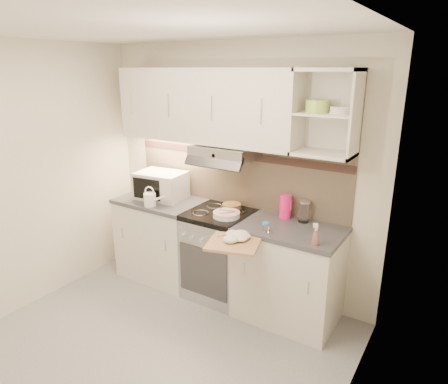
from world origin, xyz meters
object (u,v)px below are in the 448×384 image
(spray_bottle, at_px, (316,236))
(electric_range, at_px, (220,254))
(microwave, at_px, (161,185))
(glass_jar, at_px, (304,211))
(watering_can, at_px, (150,199))
(pink_pitcher, at_px, (286,207))
(plate_stack, at_px, (227,214))
(cutting_board, at_px, (234,243))

(spray_bottle, bearing_deg, electric_range, 143.68)
(microwave, height_order, glass_jar, microwave)
(microwave, relative_size, watering_can, 2.25)
(watering_can, relative_size, pink_pitcher, 1.08)
(spray_bottle, bearing_deg, watering_can, 155.44)
(microwave, bearing_deg, watering_can, -78.62)
(pink_pitcher, height_order, glass_jar, pink_pitcher)
(plate_stack, bearing_deg, glass_jar, 22.38)
(watering_can, bearing_deg, cutting_board, -25.34)
(microwave, bearing_deg, cutting_board, -30.32)
(watering_can, bearing_deg, spray_bottle, -11.83)
(plate_stack, bearing_deg, pink_pitcher, 29.67)
(electric_range, distance_m, plate_stack, 0.50)
(glass_jar, xyz_separation_m, spray_bottle, (0.26, -0.42, -0.03))
(spray_bottle, height_order, cutting_board, spray_bottle)
(microwave, xyz_separation_m, pink_pitcher, (1.39, 0.16, -0.03))
(electric_range, distance_m, glass_jar, 0.98)
(watering_can, bearing_deg, glass_jar, 3.98)
(electric_range, distance_m, microwave, 0.98)
(electric_range, distance_m, watering_can, 0.90)
(electric_range, relative_size, spray_bottle, 4.70)
(watering_can, height_order, spray_bottle, watering_can)
(watering_can, bearing_deg, microwave, 96.34)
(watering_can, xyz_separation_m, glass_jar, (1.48, 0.42, 0.03))
(microwave, distance_m, cutting_board, 1.36)
(electric_range, relative_size, glass_jar, 4.48)
(electric_range, distance_m, pink_pitcher, 0.85)
(pink_pitcher, height_order, spray_bottle, pink_pitcher)
(plate_stack, height_order, pink_pitcher, pink_pitcher)
(plate_stack, bearing_deg, electric_range, 150.11)
(cutting_board, bearing_deg, glass_jar, 48.30)
(electric_range, xyz_separation_m, cutting_board, (0.46, -0.50, 0.42))
(watering_can, distance_m, pink_pitcher, 1.37)
(microwave, distance_m, watering_can, 0.28)
(electric_range, height_order, spray_bottle, spray_bottle)
(pink_pitcher, relative_size, glass_jar, 1.11)
(plate_stack, height_order, cutting_board, plate_stack)
(plate_stack, relative_size, cutting_board, 0.62)
(plate_stack, relative_size, glass_jar, 1.28)
(pink_pitcher, xyz_separation_m, spray_bottle, (0.45, -0.42, -0.04))
(watering_can, relative_size, glass_jar, 1.20)
(watering_can, xyz_separation_m, pink_pitcher, (1.30, 0.42, 0.04))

